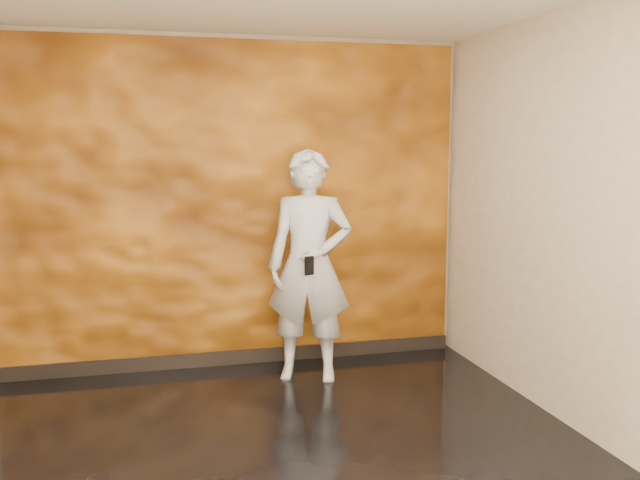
{
  "coord_description": "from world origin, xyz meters",
  "views": [
    {
      "loc": [
        -0.79,
        -4.06,
        1.92
      ],
      "look_at": [
        0.52,
        1.06,
        1.18
      ],
      "focal_mm": 40.0,
      "sensor_mm": 36.0,
      "label": 1
    }
  ],
  "objects": [
    {
      "name": "room",
      "position": [
        0.0,
        0.0,
        1.4
      ],
      "size": [
        4.02,
        4.02,
        2.81
      ],
      "color": "black",
      "rests_on": "ground"
    },
    {
      "name": "feature_wall",
      "position": [
        0.0,
        1.96,
        1.38
      ],
      "size": [
        3.9,
        0.06,
        2.75
      ],
      "primitive_type": "cube",
      "color": "orange",
      "rests_on": "ground"
    },
    {
      "name": "baseboard",
      "position": [
        0.0,
        1.92,
        0.06
      ],
      "size": [
        3.9,
        0.04,
        0.12
      ],
      "primitive_type": "cube",
      "color": "black",
      "rests_on": "ground"
    },
    {
      "name": "man",
      "position": [
        0.53,
        1.42,
        0.93
      ],
      "size": [
        0.79,
        0.65,
        1.86
      ],
      "primitive_type": "imported",
      "rotation": [
        0.0,
        0.0,
        -0.34
      ],
      "color": "#9A9EA9",
      "rests_on": "ground"
    },
    {
      "name": "phone",
      "position": [
        0.47,
        1.18,
        0.97
      ],
      "size": [
        0.08,
        0.05,
        0.15
      ],
      "primitive_type": "cube",
      "rotation": [
        0.0,
        0.0,
        0.4
      ],
      "color": "black",
      "rests_on": "man"
    }
  ]
}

